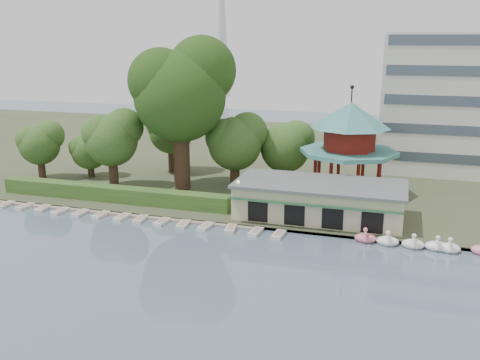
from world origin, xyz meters
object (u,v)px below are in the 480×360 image
at_px(big_tree, 181,88).
at_px(boathouse, 319,199).
at_px(pavilion, 349,139).
at_px(dock, 122,213).

bearing_deg(big_tree, boathouse, -18.26).
bearing_deg(pavilion, big_tree, -169.64).
distance_m(dock, boathouse, 22.62).
bearing_deg(big_tree, pavilion, 10.36).
bearing_deg(boathouse, big_tree, 161.74).
distance_m(boathouse, big_tree, 22.78).
xyz_separation_m(dock, boathouse, (22.00, 4.77, 2.25)).
relative_size(dock, pavilion, 2.52).
distance_m(boathouse, pavilion, 11.43).
height_order(boathouse, big_tree, big_tree).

